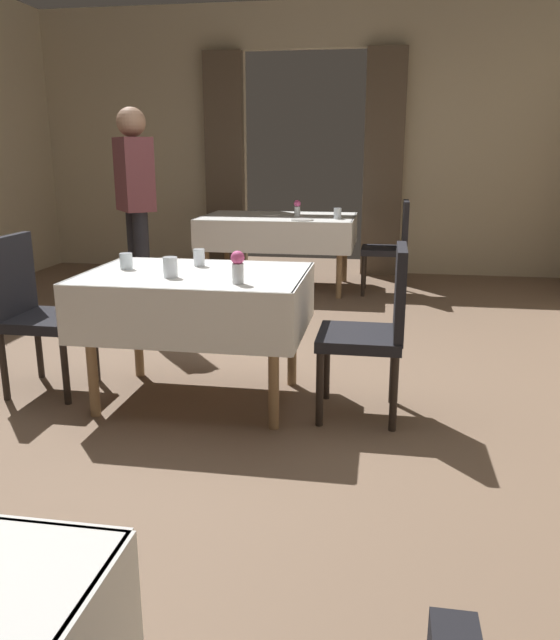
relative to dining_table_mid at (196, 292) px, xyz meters
The scene contains 16 objects.
ground 0.64m from the dining_table_mid, 25.04° to the left, with size 10.08×10.08×0.00m, color #7A604C.
wall_back 4.30m from the dining_table_mid, 89.28° to the left, with size 6.40×0.27×3.00m.
dining_table_mid is the anchor object (origin of this frame).
dining_table_far 3.15m from the dining_table_mid, 91.20° to the left, with size 1.57×1.06×0.75m.
chair_mid_left 1.00m from the dining_table_mid, behind, with size 0.44×0.44×0.93m.
chair_mid_right 1.01m from the dining_table_mid, ahead, with size 0.44×0.44×0.93m.
chair_far_right 3.24m from the dining_table_mid, 70.12° to the left, with size 0.44×0.44×0.93m.
flower_vase_mid 0.44m from the dining_table_mid, 40.27° to the right, with size 0.07×0.07×0.17m.
glass_mid_b 0.24m from the dining_table_mid, 119.77° to the right, with size 0.08×0.08×0.11m, color silver.
glass_mid_c 0.45m from the dining_table_mid, behind, with size 0.07×0.07×0.09m, color silver.
glass_mid_d 0.26m from the dining_table_mid, 100.60° to the left, with size 0.07×0.07×0.10m, color silver.
flower_vase_far 3.11m from the dining_table_mid, 87.55° to the left, with size 0.07×0.07×0.17m.
glass_far_b 3.02m from the dining_table_mid, 79.40° to the left, with size 0.08×0.08×0.11m, color silver.
plate_far_c 3.24m from the dining_table_mid, 93.02° to the left, with size 0.21×0.21×0.01m, color white.
plate_far_d 2.79m from the dining_table_mid, 85.37° to the left, with size 0.22×0.22×0.01m, color white.
person_waiter_by_doorway 1.70m from the dining_table_mid, 122.75° to the left, with size 0.39×0.42×1.72m.
Camera 1 is at (0.97, -3.32, 1.40)m, focal length 35.29 mm.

